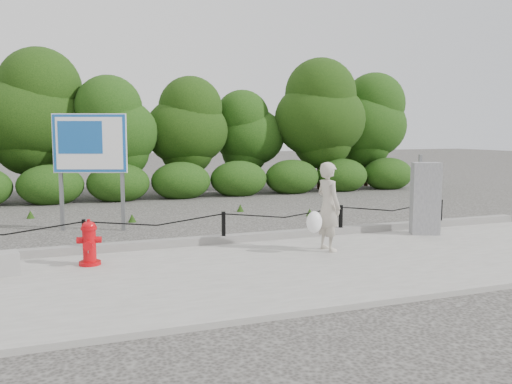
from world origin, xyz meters
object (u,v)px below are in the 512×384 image
at_px(utility_cabinet, 425,198).
at_px(fire_hydrant, 89,243).
at_px(advertising_sign, 90,149).
at_px(pedestrian, 327,207).

bearing_deg(utility_cabinet, fire_hydrant, -154.30).
relative_size(fire_hydrant, advertising_sign, 0.29).
height_order(fire_hydrant, advertising_sign, advertising_sign).
distance_m(fire_hydrant, utility_cabinet, 6.60).
bearing_deg(advertising_sign, pedestrian, -26.12).
distance_m(fire_hydrant, pedestrian, 4.03).
bearing_deg(fire_hydrant, pedestrian, 5.24).
height_order(pedestrian, advertising_sign, advertising_sign).
bearing_deg(advertising_sign, utility_cabinet, -6.87).
relative_size(utility_cabinet, advertising_sign, 0.63).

